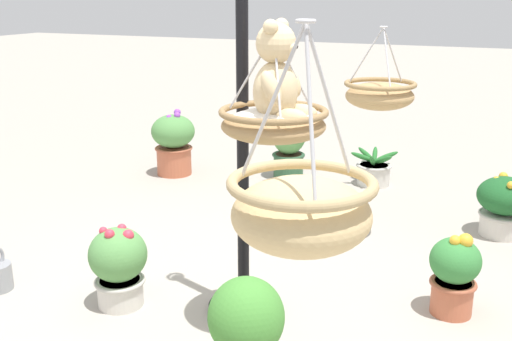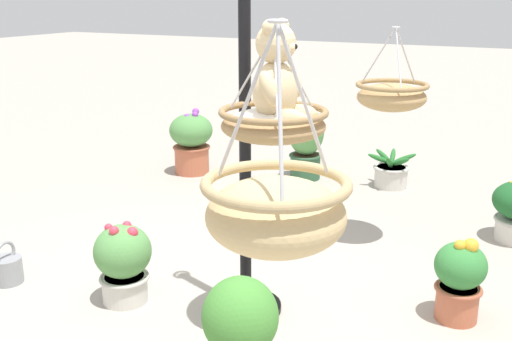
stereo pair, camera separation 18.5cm
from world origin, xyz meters
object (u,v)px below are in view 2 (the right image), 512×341
at_px(hanging_basket_right_low, 276,210).
at_px(potted_plant_bushy_green, 459,278).
at_px(teddy_bear, 278,79).
at_px(hanging_basket_with_teddy, 273,123).
at_px(potted_plant_tall_leafy, 191,141).
at_px(display_pole_central, 245,187).
at_px(hanging_basket_left_high, 392,95).
at_px(potted_plant_trailing_ivy, 306,142).
at_px(watering_can, 6,269).
at_px(potted_plant_small_succulent, 123,261).
at_px(potted_plant_broad_leaf, 240,329).
at_px(potted_plant_fern_front, 391,173).

distance_m(hanging_basket_right_low, potted_plant_bushy_green, 2.13).
bearing_deg(teddy_bear, hanging_basket_with_teddy, -90.00).
distance_m(hanging_basket_with_teddy, potted_plant_tall_leafy, 3.44).
height_order(display_pole_central, potted_plant_bushy_green, display_pole_central).
bearing_deg(hanging_basket_left_high, potted_plant_trailing_ivy, -137.42).
distance_m(hanging_basket_left_high, watering_can, 2.98).
xyz_separation_m(hanging_basket_left_high, watering_can, (1.84, -2.09, -1.07)).
relative_size(hanging_basket_with_teddy, potted_plant_small_succulent, 1.08).
distance_m(potted_plant_broad_leaf, watering_can, 1.96).
bearing_deg(hanging_basket_with_teddy, potted_plant_broad_leaf, 7.79).
height_order(potted_plant_trailing_ivy, watering_can, potted_plant_trailing_ivy).
bearing_deg(potted_plant_tall_leafy, watering_can, 6.14).
xyz_separation_m(hanging_basket_with_teddy, potted_plant_bushy_green, (-0.63, 0.94, -0.98)).
relative_size(potted_plant_small_succulent, watering_can, 1.54).
xyz_separation_m(hanging_basket_right_low, potted_plant_broad_leaf, (-0.72, -0.52, -0.95)).
height_order(potted_plant_fern_front, potted_plant_broad_leaf, potted_plant_broad_leaf).
xyz_separation_m(display_pole_central, potted_plant_trailing_ivy, (-2.74, -0.74, -0.41)).
height_order(potted_plant_bushy_green, potted_plant_small_succulent, potted_plant_bushy_green).
height_order(hanging_basket_left_high, hanging_basket_right_low, hanging_basket_right_low).
relative_size(potted_plant_tall_leafy, potted_plant_broad_leaf, 1.19).
relative_size(display_pole_central, hanging_basket_with_teddy, 4.37).
distance_m(display_pole_central, teddy_bear, 0.74).
relative_size(teddy_bear, potted_plant_trailing_ivy, 0.71).
bearing_deg(potted_plant_small_succulent, potted_plant_bushy_green, 110.69).
relative_size(hanging_basket_with_teddy, potted_plant_tall_leafy, 0.85).
bearing_deg(watering_can, teddy_bear, 98.09).
xyz_separation_m(hanging_basket_with_teddy, potted_plant_fern_front, (-3.01, -0.10, -1.10)).
relative_size(display_pole_central, potted_plant_bushy_green, 4.72).
height_order(display_pole_central, teddy_bear, display_pole_central).
relative_size(hanging_basket_left_high, hanging_basket_right_low, 0.85).
bearing_deg(potted_plant_trailing_ivy, potted_plant_bushy_green, 40.44).
bearing_deg(hanging_basket_with_teddy, potted_plant_trailing_ivy, -161.11).
xyz_separation_m(hanging_basket_left_high, potted_plant_fern_front, (-1.44, -0.32, -1.03)).
bearing_deg(watering_can, hanging_basket_with_teddy, 98.20).
bearing_deg(hanging_basket_left_high, display_pole_central, -18.26).
relative_size(display_pole_central, hanging_basket_left_high, 4.16).
bearing_deg(potted_plant_small_succulent, potted_plant_tall_leafy, -155.81).
bearing_deg(potted_plant_broad_leaf, display_pole_central, -154.19).
relative_size(hanging_basket_right_low, potted_plant_fern_front, 1.49).
height_order(hanging_basket_left_high, potted_plant_small_succulent, hanging_basket_left_high).
xyz_separation_m(hanging_basket_with_teddy, potted_plant_small_succulent, (0.10, -0.99, -0.97)).
bearing_deg(potted_plant_trailing_ivy, watering_can, -15.58).
xyz_separation_m(potted_plant_fern_front, potted_plant_broad_leaf, (3.52, 0.17, 0.16)).
height_order(teddy_bear, watering_can, teddy_bear).
height_order(hanging_basket_with_teddy, hanging_basket_right_low, hanging_basket_right_low).
height_order(hanging_basket_with_teddy, potted_plant_small_succulent, hanging_basket_with_teddy).
xyz_separation_m(potted_plant_fern_front, watering_can, (3.28, -1.77, -0.04)).
bearing_deg(hanging_basket_with_teddy, potted_plant_fern_front, -178.05).
height_order(potted_plant_fern_front, potted_plant_small_succulent, potted_plant_small_succulent).
relative_size(hanging_basket_left_high, potted_plant_broad_leaf, 1.06).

